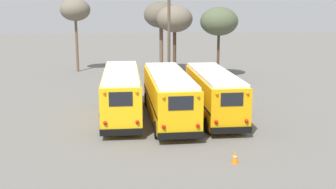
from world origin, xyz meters
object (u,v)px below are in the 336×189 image
at_px(school_bus_1, 169,94).
at_px(bare_tree_3, 175,19).
at_px(school_bus_0, 122,93).
at_px(bare_tree_0, 161,15).
at_px(school_bus_2, 214,93).
at_px(utility_pole, 169,35).
at_px(traffic_cone, 235,157).
at_px(bare_tree_2, 75,10).
at_px(bare_tree_1, 219,22).

height_order(school_bus_1, bare_tree_3, bare_tree_3).
height_order(school_bus_0, bare_tree_0, bare_tree_0).
xyz_separation_m(school_bus_2, utility_pole, (-1.90, 9.86, 3.17)).
relative_size(school_bus_0, utility_pole, 1.06).
distance_m(school_bus_2, traffic_cone, 8.52).
bearing_deg(bare_tree_3, school_bus_2, -87.58).
bearing_deg(school_bus_1, school_bus_2, 5.65).
bearing_deg(school_bus_1, bare_tree_0, 85.96).
bearing_deg(school_bus_1, bare_tree_2, 110.85).
relative_size(school_bus_1, utility_pole, 1.13).
distance_m(school_bus_2, utility_pole, 10.53).
distance_m(bare_tree_3, traffic_cone, 24.73).
bearing_deg(bare_tree_1, school_bus_2, -104.08).
bearing_deg(bare_tree_0, school_bus_1, -94.04).
bearing_deg(bare_tree_2, school_bus_0, -76.39).
height_order(bare_tree_0, traffic_cone, bare_tree_0).
bearing_deg(school_bus_2, traffic_cone, -95.08).
height_order(utility_pole, bare_tree_3, utility_pole).
relative_size(school_bus_1, bare_tree_3, 1.43).
bearing_deg(school_bus_2, school_bus_1, -174.35).
bearing_deg(bare_tree_3, school_bus_1, -98.56).
relative_size(utility_pole, bare_tree_0, 1.21).
bearing_deg(school_bus_2, bare_tree_2, 118.20).
height_order(bare_tree_1, traffic_cone, bare_tree_1).
distance_m(bare_tree_0, bare_tree_2, 9.42).
distance_m(school_bus_0, bare_tree_1, 17.73).
relative_size(utility_pole, bare_tree_3, 1.26).
height_order(school_bus_2, bare_tree_1, bare_tree_1).
relative_size(school_bus_2, utility_pole, 1.04).
height_order(school_bus_0, school_bus_1, school_bus_0).
height_order(school_bus_2, bare_tree_2, bare_tree_2).
distance_m(school_bus_1, traffic_cone, 8.51).
bearing_deg(utility_pole, bare_tree_0, 88.68).
relative_size(school_bus_2, bare_tree_1, 1.34).
xyz_separation_m(school_bus_1, bare_tree_0, (1.39, 19.63, 4.51)).
xyz_separation_m(utility_pole, traffic_cone, (1.16, -18.24, -4.53)).
xyz_separation_m(school_bus_1, traffic_cone, (2.33, -8.07, -1.39)).
bearing_deg(traffic_cone, utility_pole, 93.64).
distance_m(bare_tree_0, bare_tree_1, 7.13).
bearing_deg(utility_pole, bare_tree_3, 78.01).
bearing_deg(bare_tree_3, utility_pole, -101.99).
height_order(school_bus_2, traffic_cone, school_bus_2).
relative_size(bare_tree_1, bare_tree_2, 0.89).
bearing_deg(utility_pole, bare_tree_2, 130.48).
xyz_separation_m(bare_tree_0, bare_tree_1, (5.36, -4.68, -0.48)).
distance_m(bare_tree_2, traffic_cone, 31.34).
bearing_deg(bare_tree_2, school_bus_1, -69.15).
relative_size(bare_tree_0, bare_tree_3, 1.05).
xyz_separation_m(school_bus_0, traffic_cone, (5.40, -8.82, -1.42)).
height_order(bare_tree_0, bare_tree_3, bare_tree_0).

